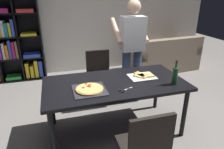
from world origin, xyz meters
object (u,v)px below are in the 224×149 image
(pepperoni_pizza_on_tray, at_px, (90,89))
(couch, at_px, (164,58))
(dining_table, at_px, (115,87))
(person_serving_pizza, at_px, (132,47))
(chair_near_camera, at_px, (145,146))
(chair_far_side, at_px, (99,73))
(bookshelf, at_px, (7,39))
(kitchen_scissors, at_px, (124,90))
(wine_bottle, at_px, (175,75))

(pepperoni_pizza_on_tray, bearing_deg, couch, 43.11)
(dining_table, height_order, person_serving_pizza, person_serving_pizza)
(chair_near_camera, height_order, chair_far_side, same)
(couch, xyz_separation_m, bookshelf, (-3.58, 0.39, 0.62))
(chair_near_camera, relative_size, kitchen_scissors, 4.55)
(bookshelf, bearing_deg, wine_bottle, -48.00)
(kitchen_scissors, bearing_deg, bookshelf, 122.73)
(wine_bottle, xyz_separation_m, kitchen_scissors, (-0.68, 0.00, -0.11))
(pepperoni_pizza_on_tray, bearing_deg, person_serving_pizza, 44.63)
(person_serving_pizza, bearing_deg, chair_near_camera, -107.08)
(chair_far_side, bearing_deg, kitchen_scissors, -88.77)
(person_serving_pizza, relative_size, pepperoni_pizza_on_tray, 4.46)
(bookshelf, distance_m, person_serving_pizza, 2.74)
(bookshelf, relative_size, kitchen_scissors, 9.86)
(chair_near_camera, bearing_deg, pepperoni_pizza_on_tray, 114.35)
(pepperoni_pizza_on_tray, relative_size, kitchen_scissors, 1.99)
(wine_bottle, bearing_deg, chair_far_side, 120.15)
(couch, bearing_deg, bookshelf, 173.77)
(person_serving_pizza, bearing_deg, wine_bottle, -79.19)
(chair_far_side, xyz_separation_m, person_serving_pizza, (0.52, -0.22, 0.49))
(dining_table, distance_m, wine_bottle, 0.78)
(chair_far_side, height_order, wine_bottle, wine_bottle)
(chair_far_side, relative_size, wine_bottle, 2.85)
(chair_near_camera, height_order, wine_bottle, wine_bottle)
(pepperoni_pizza_on_tray, height_order, wine_bottle, wine_bottle)
(bookshelf, distance_m, wine_bottle, 3.56)
(chair_near_camera, distance_m, chair_far_side, 1.91)
(dining_table, xyz_separation_m, bookshelf, (-1.67, 2.38, 0.24))
(dining_table, relative_size, person_serving_pizza, 1.06)
(kitchen_scissors, bearing_deg, wine_bottle, -0.13)
(couch, relative_size, pepperoni_pizza_on_tray, 4.50)
(bookshelf, bearing_deg, person_serving_pizza, -36.90)
(dining_table, xyz_separation_m, wine_bottle, (0.71, -0.27, 0.19))
(bookshelf, distance_m, pepperoni_pizza_on_tray, 2.84)
(chair_near_camera, bearing_deg, wine_bottle, 44.06)
(dining_table, distance_m, couch, 2.78)
(couch, bearing_deg, dining_table, -133.80)
(chair_near_camera, distance_m, person_serving_pizza, 1.83)
(chair_near_camera, distance_m, wine_bottle, 1.05)
(dining_table, height_order, chair_far_side, chair_far_side)
(chair_far_side, relative_size, kitchen_scissors, 4.55)
(dining_table, height_order, couch, couch)
(person_serving_pizza, bearing_deg, couch, 42.11)
(chair_near_camera, height_order, bookshelf, bookshelf)
(person_serving_pizza, relative_size, kitchen_scissors, 8.85)
(chair_far_side, distance_m, wine_bottle, 1.46)
(couch, relative_size, wine_bottle, 5.59)
(dining_table, height_order, kitchen_scissors, kitchen_scissors)
(dining_table, bearing_deg, person_serving_pizza, 54.75)
(kitchen_scissors, bearing_deg, chair_far_side, 91.23)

